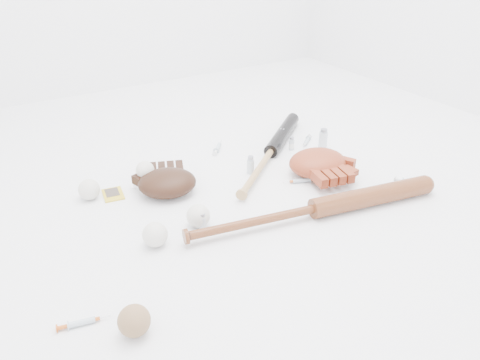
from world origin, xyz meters
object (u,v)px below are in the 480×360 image
bat_wood (315,208)px  pedestal (146,183)px  glove_dark (167,182)px  bat_dark (271,151)px

bat_wood → pedestal: 0.66m
glove_dark → pedestal: 0.10m
glove_dark → pedestal: size_ratio=3.55×
bat_dark → glove_dark: size_ratio=3.24×
bat_dark → pedestal: bearing=137.1°
pedestal → bat_wood: bearing=-49.9°
bat_dark → glove_dark: glove_dark is taller
bat_dark → pedestal: bat_dark is taller
bat_wood → glove_dark: size_ratio=3.79×
bat_dark → bat_wood: bat_wood is taller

